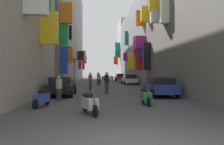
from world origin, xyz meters
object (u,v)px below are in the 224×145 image
(pedestrian_near_right, at_px, (107,83))
(pedestrian_far_away, at_px, (98,79))
(parked_car_white, at_px, (130,79))
(parked_car_red, at_px, (120,77))
(scooter_orange, at_px, (103,78))
(parked_car_black, at_px, (62,86))
(scooter_blue, at_px, (42,98))
(pedestrian_mid_street, at_px, (90,81))
(parked_car_blue, at_px, (160,86))
(traffic_light_near_corner, at_px, (75,66))
(scooter_silver, at_px, (90,103))
(pedestrian_crossing, at_px, (99,79))
(pedestrian_near_left, at_px, (59,88))
(scooter_green, at_px, (146,96))
(scooter_white, at_px, (111,78))

(pedestrian_near_right, bearing_deg, pedestrian_far_away, 93.23)
(parked_car_white, height_order, parked_car_red, parked_car_red)
(scooter_orange, bearing_deg, parked_car_black, -97.24)
(scooter_blue, xyz_separation_m, pedestrian_mid_street, (2.15, 11.72, 0.41))
(parked_car_black, xyz_separation_m, scooter_orange, (4.15, 32.65, -0.28))
(parked_car_blue, height_order, traffic_light_near_corner, traffic_light_near_corner)
(parked_car_black, xyz_separation_m, scooter_silver, (2.36, -7.73, -0.28))
(scooter_blue, height_order, pedestrian_far_away, pedestrian_far_away)
(scooter_silver, xyz_separation_m, pedestrian_crossing, (0.73, 24.55, 0.33))
(parked_car_blue, xyz_separation_m, pedestrian_near_left, (-6.99, -2.25, 0.04))
(scooter_orange, relative_size, pedestrian_near_right, 1.07)
(scooter_blue, bearing_deg, scooter_orange, 83.60)
(scooter_silver, height_order, scooter_green, same)
(parked_car_white, height_order, pedestrian_mid_street, pedestrian_mid_street)
(scooter_blue, relative_size, pedestrian_far_away, 1.01)
(scooter_orange, distance_m, pedestrian_near_right, 31.20)
(scooter_white, height_order, pedestrian_far_away, pedestrian_far_away)
(scooter_white, bearing_deg, parked_car_blue, -87.61)
(scooter_orange, relative_size, scooter_green, 1.03)
(parked_car_blue, bearing_deg, scooter_orange, 95.40)
(pedestrian_mid_street, xyz_separation_m, traffic_light_near_corner, (-2.98, 14.25, 1.94))
(parked_car_white, xyz_separation_m, scooter_white, (-1.56, 17.02, -0.29))
(parked_car_black, relative_size, scooter_white, 2.33)
(pedestrian_crossing, relative_size, pedestrian_near_right, 0.89)
(scooter_white, bearing_deg, pedestrian_mid_street, -98.45)
(scooter_orange, distance_m, traffic_light_near_corner, 13.53)
(scooter_silver, xyz_separation_m, scooter_white, (3.57, 40.24, 0.00))
(parked_car_white, bearing_deg, pedestrian_near_right, -105.86)
(parked_car_blue, bearing_deg, pedestrian_far_away, 108.39)
(pedestrian_crossing, relative_size, traffic_light_near_corner, 0.38)
(parked_car_black, xyz_separation_m, scooter_blue, (-0.14, -5.61, -0.28))
(pedestrian_crossing, bearing_deg, pedestrian_mid_street, -95.74)
(scooter_white, height_order, traffic_light_near_corner, traffic_light_near_corner)
(parked_car_black, bearing_deg, pedestrian_mid_street, 71.79)
(scooter_green, xyz_separation_m, pedestrian_far_away, (-2.47, 17.45, 0.44))
(pedestrian_near_left, distance_m, pedestrian_far_away, 15.82)
(scooter_blue, relative_size, pedestrian_crossing, 1.15)
(scooter_blue, height_order, pedestrian_mid_street, pedestrian_mid_street)
(pedestrian_mid_street, relative_size, pedestrian_far_away, 0.98)
(scooter_white, xyz_separation_m, pedestrian_far_away, (-3.05, -20.14, 0.44))
(pedestrian_near_left, xyz_separation_m, pedestrian_far_away, (2.55, 15.61, 0.12))
(parked_car_blue, xyz_separation_m, scooter_blue, (-7.47, -4.61, -0.28))
(scooter_blue, bearing_deg, traffic_light_near_corner, 91.83)
(parked_car_white, relative_size, pedestrian_mid_street, 2.52)
(scooter_blue, xyz_separation_m, pedestrian_near_right, (3.65, 7.07, 0.44))
(parked_car_blue, distance_m, traffic_light_near_corner, 23.01)
(scooter_white, bearing_deg, pedestrian_far_away, -98.60)
(parked_car_blue, height_order, pedestrian_far_away, pedestrian_far_away)
(parked_car_white, xyz_separation_m, pedestrian_near_right, (-3.99, -14.03, 0.14))
(parked_car_black, height_order, pedestrian_far_away, pedestrian_far_away)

